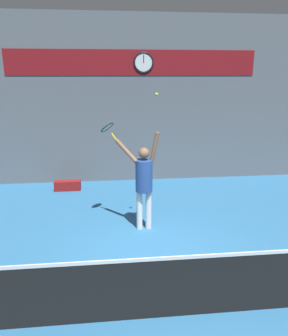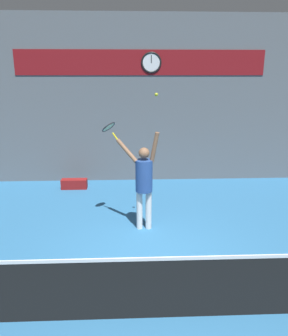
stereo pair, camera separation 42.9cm
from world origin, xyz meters
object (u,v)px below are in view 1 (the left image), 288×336
Objects in this scene: tennis_ball at (157,94)px; equipment_bag at (68,185)px; tennis_racket at (108,128)px; scoreboard_clock at (144,63)px; tennis_player at (144,179)px.

equipment_bag is at bearing 127.98° from tennis_ball.
tennis_ball is at bearing -52.02° from equipment_bag.
tennis_racket is 6.28× the size of tennis_ball.
tennis_ball is at bearing -28.97° from tennis_racket.
scoreboard_clock reaches higher than equipment_bag.
tennis_ball is 4.52m from equipment_bag.
tennis_racket is 1.33m from tennis_ball.
tennis_racket is at bearing 149.82° from tennis_player.
tennis_racket is at bearing -109.96° from scoreboard_clock.
tennis_racket is 3.30m from equipment_bag.
scoreboard_clock reaches higher than tennis_ball.
tennis_player is (-0.37, -3.44, -2.48)m from scoreboard_clock.
equipment_bag is (-2.33, -0.74, -3.47)m from scoreboard_clock.
equipment_bag is (-2.20, 2.82, -2.76)m from tennis_ball.
equipment_bag is at bearing 125.92° from tennis_player.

